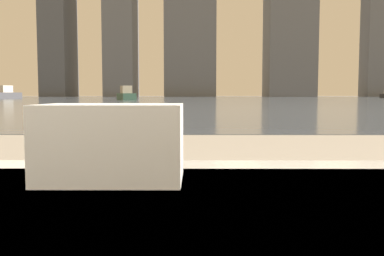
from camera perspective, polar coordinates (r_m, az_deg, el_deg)
towel_stack at (r=0.91m, az=-10.57°, el=-1.88°), size 0.29×0.20×0.16m
harbor_water at (r=62.04m, az=0.30°, el=3.92°), size 180.00×110.00×0.01m
harbor_boat_1 at (r=71.60m, az=-23.67°, el=4.18°), size 3.56×5.60×1.99m
harbor_boat_2 at (r=49.91m, az=-8.77°, el=4.38°), size 2.88×4.62×1.64m
skyline_tower_1 at (r=120.92m, az=-9.44°, el=12.52°), size 7.89×12.96×35.21m
skyline_tower_3 at (r=123.02m, az=12.92°, el=15.27°), size 12.58×12.51×47.64m
skyline_tower_4 at (r=130.49m, az=23.64°, el=15.16°), size 7.18×6.78×51.13m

